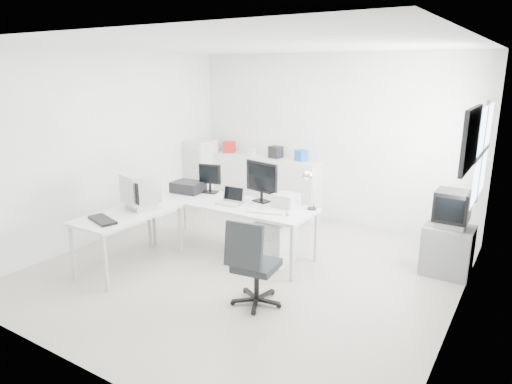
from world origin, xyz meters
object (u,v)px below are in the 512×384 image
Objects in this scene: main_desk at (231,228)px; crt_monitor at (141,191)px; lcd_monitor_large at (262,182)px; tv_cabinet at (447,250)px; side_desk at (130,240)px; filing_cabinet at (201,174)px; inkjet_printer at (188,187)px; drawer_pedestal at (276,241)px; laptop at (229,197)px; sideboard at (266,185)px; laser_printer at (286,200)px; lcd_monitor_small at (210,179)px; office_chair at (257,261)px; crt_tv at (452,209)px.

main_desk is 5.26× the size of crt_monitor.
tv_cabinet is (2.37, 0.64, -0.72)m from lcd_monitor_large.
filing_cabinet is at bearing 109.31° from side_desk.
filing_cabinet is (-0.93, 1.45, -0.20)m from inkjet_printer.
main_desk is at bearing -175.91° from drawer_pedestal.
crt_monitor reaches higher than tv_cabinet.
crt_monitor is (-0.90, -0.75, 0.13)m from laptop.
crt_monitor is 0.22× the size of sideboard.
laptop is (0.90, 1.00, 0.48)m from side_desk.
lcd_monitor_large is at bearing 179.46° from laser_printer.
lcd_monitor_small is at bearing -167.54° from lcd_monitor_large.
office_chair is at bearing -42.22° from filing_cabinet.
side_desk is 0.68× the size of sideboard.
lcd_monitor_small reaches higher than sideboard.
office_chair is at bearing 1.65° from side_desk.
tv_cabinet is at bearing 18.18° from main_desk.
lcd_monitor_small is at bearing 91.72° from crt_monitor.
inkjet_printer is 0.92m from laptop.
laptop is 2.13m from sideboard.
drawer_pedestal is at bearing -31.18° from filing_cabinet.
sideboard is at bearing 76.83° from lcd_monitor_small.
filing_cabinet is at bearing 128.13° from crt_monitor.
crt_monitor is 2.00m from office_chair.
filing_cabinet is at bearing 119.38° from lcd_monitor_small.
laser_printer is (0.05, 0.17, 0.54)m from drawer_pedestal.
drawer_pedestal is at bearing 4.09° from main_desk.
crt_monitor is at bearing -125.03° from lcd_monitor_large.
main_desk is at bearing -41.07° from filing_cabinet.
filing_cabinet reaches higher than laser_printer.
tv_cabinet is at bearing -2.87° from lcd_monitor_small.
crt_tv is 0.24× the size of sideboard.
drawer_pedestal is at bearing 102.01° from office_chair.
filing_cabinet is at bearing 117.79° from inkjet_printer.
inkjet_printer is 0.70× the size of tv_cabinet.
sideboard is 1.26m from filing_cabinet.
lcd_monitor_large is 0.91× the size of tv_cabinet.
crt_tv reaches higher than inkjet_printer.
filing_cabinet is at bearing 156.00° from laser_printer.
office_chair reaches higher than tv_cabinet.
crt_monitor is at bearing 90.00° from side_desk.
drawer_pedestal is 2.26m from sideboard.
office_chair is 2.01× the size of crt_tv.
lcd_monitor_small is at bearing -89.17° from sideboard.
office_chair is 3.38m from sideboard.
crt_tv is at bearing 7.68° from inkjet_printer.
inkjet_printer is 0.90× the size of crt_tv.
crt_monitor is 3.98m from crt_tv.
filing_cabinet is (-2.13, 1.30, -0.41)m from lcd_monitor_large.
main_desk is 3.77× the size of tv_cabinet.
laser_printer is at bearing -0.56° from inkjet_printer.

